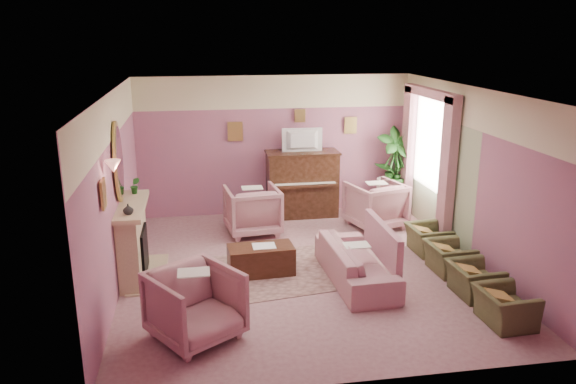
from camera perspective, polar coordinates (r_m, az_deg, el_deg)
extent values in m
cube|color=#A27479|center=(8.96, 1.46, -7.87)|extent=(5.50, 6.00, 0.01)
cube|color=silver|center=(8.23, 1.60, 10.24)|extent=(5.50, 6.00, 0.01)
cube|color=#82567C|center=(11.37, -1.32, 4.73)|extent=(5.50, 0.02, 2.80)
cube|color=#82567C|center=(5.73, 7.21, -7.03)|extent=(5.50, 0.02, 2.80)
cube|color=#82567C|center=(8.43, -17.15, -0.03)|extent=(0.02, 6.00, 2.80)
cube|color=#82567C|center=(9.39, 18.25, 1.48)|extent=(0.02, 6.00, 2.80)
cube|color=beige|center=(11.20, -1.35, 10.12)|extent=(5.50, 0.01, 0.65)
cube|color=#A2B286|center=(10.59, 14.85, 1.54)|extent=(0.01, 3.00, 2.15)
cube|color=tan|center=(8.86, -15.52, -4.92)|extent=(0.30, 1.40, 1.10)
cube|color=black|center=(8.90, -14.80, -5.80)|extent=(0.18, 0.72, 0.68)
cube|color=#FF5E21|center=(8.97, -14.46, -6.86)|extent=(0.06, 0.54, 0.10)
cube|color=tan|center=(8.67, -15.60, -1.39)|extent=(0.40, 1.55, 0.07)
cube|color=tan|center=(9.04, -13.99, -8.06)|extent=(0.55, 1.50, 0.02)
ellipsoid|color=tan|center=(8.52, -16.87, 2.93)|extent=(0.04, 0.72, 1.20)
ellipsoid|color=white|center=(8.52, -16.71, 2.94)|extent=(0.01, 0.60, 1.06)
cone|color=#EA8E78|center=(7.46, -17.34, 2.51)|extent=(0.20, 0.20, 0.16)
cube|color=#371F13|center=(11.32, 1.44, 0.77)|extent=(1.40, 0.60, 1.30)
cube|color=#371F13|center=(10.97, 1.78, 0.65)|extent=(1.30, 0.12, 0.06)
cube|color=silver|center=(10.96, 1.79, 0.85)|extent=(1.20, 0.08, 0.02)
cube|color=#371F13|center=(11.16, 1.47, 4.04)|extent=(1.45, 0.65, 0.04)
imported|color=black|center=(11.06, 1.52, 5.46)|extent=(0.80, 0.12, 0.48)
cube|color=tan|center=(11.19, -5.38, 6.15)|extent=(0.30, 0.03, 0.38)
cube|color=tan|center=(11.58, 6.37, 6.75)|extent=(0.26, 0.03, 0.34)
cube|color=tan|center=(11.31, 1.22, 7.75)|extent=(0.22, 0.03, 0.26)
cube|color=tan|center=(7.20, -18.24, -0.19)|extent=(0.03, 0.28, 0.36)
cube|color=beige|center=(10.67, 14.38, 5.12)|extent=(0.03, 1.40, 1.80)
cube|color=#B27280|center=(9.90, 15.89, 1.81)|extent=(0.16, 0.34, 2.60)
cube|color=#B27280|center=(11.55, 12.08, 4.05)|extent=(0.16, 0.34, 2.60)
cube|color=#B27280|center=(10.51, 14.30, 9.71)|extent=(0.16, 2.20, 0.16)
imported|color=#1E561B|center=(9.15, -15.28, 0.64)|extent=(0.16, 0.16, 0.28)
imported|color=beige|center=(8.17, -15.93, -1.69)|extent=(0.16, 0.16, 0.16)
cube|color=#8D6861|center=(8.82, -1.92, -8.23)|extent=(2.73, 2.13, 0.01)
cube|color=#3C1F12|center=(8.74, -2.77, -6.92)|extent=(1.03, 0.56, 0.45)
cube|color=white|center=(8.66, -2.46, -5.50)|extent=(0.35, 0.28, 0.01)
imported|color=#BA8388|center=(8.50, 6.94, -6.42)|extent=(0.66, 1.98, 0.80)
cube|color=#B27280|center=(8.54, 9.57, -4.97)|extent=(0.10, 1.50, 0.55)
imported|color=#BA8388|center=(10.38, -3.63, -1.60)|extent=(0.94, 0.94, 0.98)
imported|color=#BA8388|center=(10.81, 8.89, -1.04)|extent=(0.94, 0.94, 0.98)
imported|color=#BA8388|center=(6.98, -9.41, -10.93)|extent=(0.94, 0.94, 0.98)
imported|color=#4D512D|center=(7.80, 21.19, -10.33)|extent=(0.51, 0.72, 0.62)
imported|color=#4D512D|center=(8.44, 18.41, -8.00)|extent=(0.51, 0.72, 0.62)
imported|color=#4D512D|center=(9.11, 16.05, -5.99)|extent=(0.51, 0.72, 0.62)
imported|color=#4D512D|center=(9.80, 14.04, -4.25)|extent=(0.51, 0.72, 0.62)
cylinder|color=white|center=(11.83, 10.20, -0.31)|extent=(0.52, 0.52, 0.70)
imported|color=#1E561B|center=(11.70, 10.32, 2.13)|extent=(0.30, 0.30, 0.34)
imported|color=#1E561B|center=(11.65, 11.03, 1.89)|extent=(0.16, 0.16, 0.28)
cylinder|color=brown|center=(11.84, 10.59, -1.22)|extent=(0.34, 0.34, 0.34)
imported|color=#1E561B|center=(11.62, 10.82, 2.97)|extent=(0.76, 0.76, 1.44)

